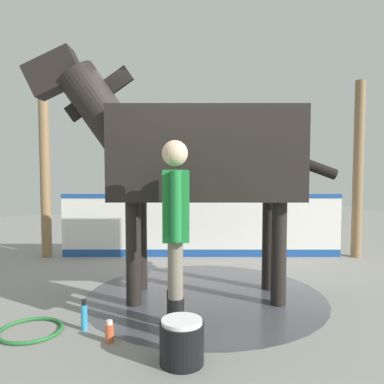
# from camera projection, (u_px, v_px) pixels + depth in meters

# --- Properties ---
(ground_plane) EXTENTS (16.00, 16.00, 0.02)m
(ground_plane) POSITION_uv_depth(u_px,v_px,m) (207.00, 289.00, 4.68)
(ground_plane) COLOR gray
(wet_patch) EXTENTS (2.68, 2.68, 0.00)m
(wet_patch) POSITION_uv_depth(u_px,v_px,m) (205.00, 296.00, 4.41)
(wet_patch) COLOR #4C4C54
(wet_patch) RESTS_ON ground
(barrier_wall) EXTENTS (4.29, 1.44, 1.01)m
(barrier_wall) POSITION_uv_depth(u_px,v_px,m) (201.00, 228.00, 6.29)
(barrier_wall) COLOR white
(barrier_wall) RESTS_ON ground
(roof_post_near) EXTENTS (0.16, 0.16, 2.80)m
(roof_post_near) POSITION_uv_depth(u_px,v_px,m) (45.00, 170.00, 6.21)
(roof_post_near) COLOR olive
(roof_post_near) RESTS_ON ground
(roof_post_far) EXTENTS (0.16, 0.16, 2.80)m
(roof_post_far) POSITION_uv_depth(u_px,v_px,m) (358.00, 170.00, 6.21)
(roof_post_far) COLOR olive
(roof_post_far) RESTS_ON ground
(horse) EXTENTS (3.31, 1.53, 2.75)m
(horse) POSITION_uv_depth(u_px,v_px,m) (194.00, 154.00, 4.30)
(horse) COLOR black
(horse) RESTS_ON ground
(handler) EXTENTS (0.33, 0.66, 1.69)m
(handler) POSITION_uv_depth(u_px,v_px,m) (175.00, 222.00, 3.42)
(handler) COLOR black
(handler) RESTS_ON ground
(wash_bucket) EXTENTS (0.33, 0.33, 0.33)m
(wash_bucket) POSITION_uv_depth(u_px,v_px,m) (182.00, 342.00, 2.90)
(wash_bucket) COLOR black
(wash_bucket) RESTS_ON ground
(bottle_shampoo) EXTENTS (0.06, 0.06, 0.28)m
(bottle_shampoo) POSITION_uv_depth(u_px,v_px,m) (84.00, 316.00, 3.50)
(bottle_shampoo) COLOR #3399CC
(bottle_shampoo) RESTS_ON ground
(bottle_spray) EXTENTS (0.07, 0.07, 0.19)m
(bottle_spray) POSITION_uv_depth(u_px,v_px,m) (110.00, 332.00, 3.26)
(bottle_spray) COLOR #CC5933
(bottle_spray) RESTS_ON ground
(hose_coil) EXTENTS (0.56, 0.56, 0.03)m
(hose_coil) POSITION_uv_depth(u_px,v_px,m) (31.00, 330.00, 3.46)
(hose_coil) COLOR #267233
(hose_coil) RESTS_ON ground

